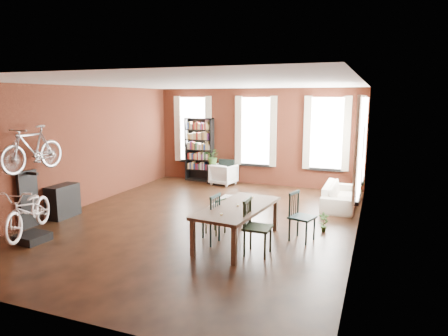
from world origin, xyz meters
The scene contains 19 objects.
room centered at (0.25, 0.62, 2.14)m, with size 9.00×9.04×3.22m.
dining_table centered at (1.29, -1.00, 0.38)m, with size 1.01×2.21×0.75m, color brown.
dining_chair_a centered at (0.70, -1.23, 0.50)m, with size 0.46×0.46×1.00m, color #1A3839.
dining_chair_b centered at (0.66, -0.65, 0.39)m, with size 0.36×0.36×0.77m, color black.
dining_chair_c centered at (1.84, -1.46, 0.52)m, with size 0.48×0.48×1.05m, color black.
dining_chair_d centered at (2.47, -0.42, 0.50)m, with size 0.46×0.46×0.99m, color #163132.
bookshelf centered at (-2.00, 4.30, 1.10)m, with size 1.00×0.32×2.20m, color black.
white_armchair centered at (-0.98, 4.00, 0.39)m, with size 0.75×0.70×0.77m, color silver.
cream_sofa centered at (2.95, 2.60, 0.41)m, with size 2.08×0.61×0.81m, color beige.
striped_rug centered at (0.10, 1.93, 0.01)m, with size 0.95×1.52×0.01m, color black.
bike_trainer centered at (-2.62, -2.49, 0.08)m, with size 0.56×0.56×0.16m, color black.
bike_wall_rack centered at (-3.40, -1.80, 0.65)m, with size 0.16×0.60×1.30m, color black.
console_table centered at (-3.28, -0.90, 0.40)m, with size 0.40×0.80×0.80m, color black.
plant_stand centered at (-1.36, 4.04, 0.33)m, with size 0.33×0.33×0.65m, color black.
plant_by_sofa centered at (3.37, 3.66, 0.13)m, with size 0.32×0.58×0.26m, color #285A24.
plant_small centered at (2.81, 0.29, 0.08)m, with size 0.23×0.43×0.15m, color #356126.
bicycle_floor centered at (-2.66, -2.47, 1.09)m, with size 0.65×0.98×1.86m, color silver.
bicycle_hung centered at (-3.15, -1.80, 2.13)m, with size 0.47×1.00×1.66m, color #A5A8AD.
plant_on_stand centered at (-1.36, 4.02, 0.87)m, with size 0.50×0.56×0.44m, color #365F26.
Camera 1 is at (3.83, -8.28, 2.89)m, focal length 32.00 mm.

